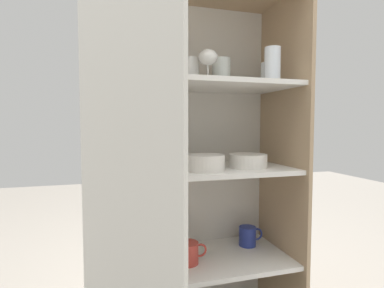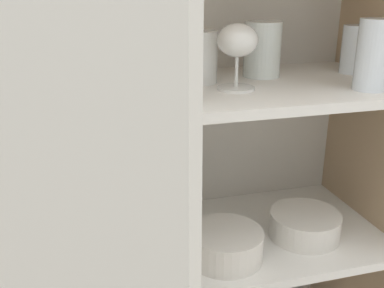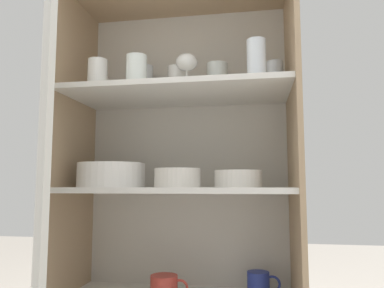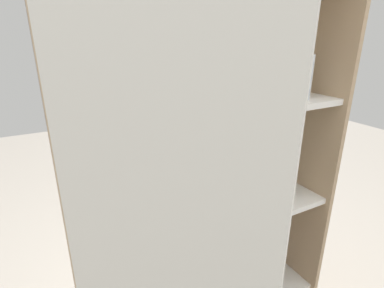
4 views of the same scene
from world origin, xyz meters
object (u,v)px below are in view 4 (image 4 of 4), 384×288
mixing_bowl_large (260,186)px  coffee_mug_primary (247,247)px  plate_stack_white (136,217)px  serving_bowl_small (217,204)px

mixing_bowl_large → coffee_mug_primary: (0.07, 0.12, -0.39)m
plate_stack_white → coffee_mug_primary: size_ratio=2.06×
mixing_bowl_large → coffee_mug_primary: 0.42m
plate_stack_white → mixing_bowl_large: bearing=-0.7°
mixing_bowl_large → plate_stack_white: bearing=179.3°
plate_stack_white → serving_bowl_small: plate_stack_white is taller
plate_stack_white → serving_bowl_small: 0.27m
serving_bowl_small → plate_stack_white: bearing=171.0°
serving_bowl_small → coffee_mug_primary: (0.28, 0.16, -0.40)m
plate_stack_white → mixing_bowl_large: 0.48m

